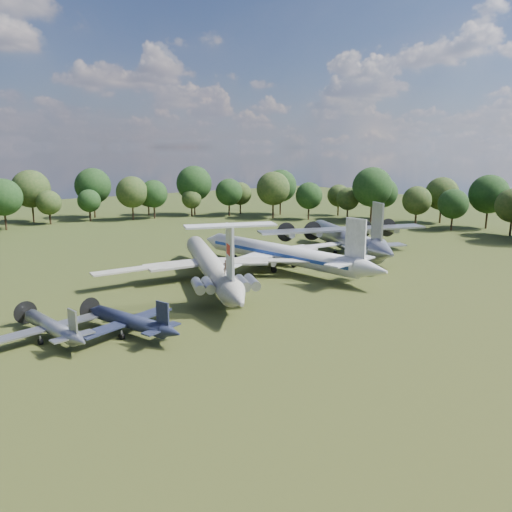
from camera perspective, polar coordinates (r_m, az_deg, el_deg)
ground at (r=73.54m, az=-6.18°, el=-4.13°), size 300.00×300.00×0.00m
il62_airliner at (r=77.93m, az=-5.26°, el=-1.44°), size 49.65×55.80×4.53m
tu104_jet at (r=86.36m, az=2.75°, el=-0.08°), size 40.03×48.98×4.40m
an12_transport at (r=99.71m, az=10.13°, el=1.61°), size 45.73×48.05×5.04m
small_prop_west at (r=58.42m, az=-14.17°, el=-7.59°), size 16.81×19.59×2.43m
small_prop_northwest at (r=59.48m, az=-22.27°, el=-7.84°), size 14.48×17.86×2.34m
person_on_il62 at (r=65.04m, az=-3.47°, el=-1.26°), size 0.82×0.69×1.92m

